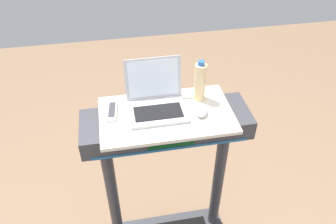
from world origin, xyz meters
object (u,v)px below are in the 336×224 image
at_px(laptop, 156,100).
at_px(water_bottle, 200,82).
at_px(computer_mouse, 201,111).
at_px(tv_remote, 112,111).

height_order(laptop, water_bottle, laptop).
relative_size(laptop, water_bottle, 1.28).
height_order(computer_mouse, tv_remote, computer_mouse).
xyz_separation_m(laptop, water_bottle, (0.24, 0.04, 0.06)).
bearing_deg(laptop, water_bottle, 9.46).
relative_size(water_bottle, tv_remote, 1.43).
distance_m(laptop, tv_remote, 0.24).
xyz_separation_m(laptop, tv_remote, (-0.23, 0.00, -0.04)).
bearing_deg(water_bottle, tv_remote, -175.15).
xyz_separation_m(computer_mouse, tv_remote, (-0.45, 0.09, -0.01)).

